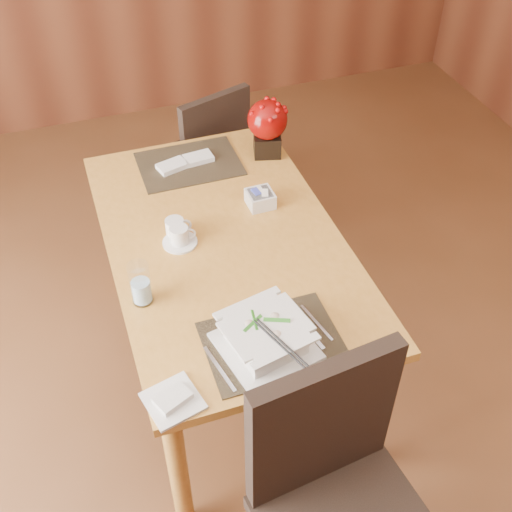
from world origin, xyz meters
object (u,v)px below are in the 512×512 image
object	(u,v)px
creamer_jug	(175,227)
berry_decor	(267,124)
sugar_caddy	(260,199)
near_chair	(339,495)
coffee_cup	(179,237)
water_glass	(140,283)
far_chair	(206,154)
bread_plate	(173,401)
soup_setting	(266,337)
dining_table	(225,258)

from	to	relation	value
creamer_jug	berry_decor	xyz separation A→B (m)	(0.54, 0.42, 0.12)
sugar_caddy	near_chair	world-z (taller)	near_chair
coffee_cup	sugar_caddy	distance (m)	0.40
sugar_caddy	near_chair	bearing A→B (deg)	-98.12
water_glass	berry_decor	distance (m)	1.04
water_glass	far_chair	distance (m)	1.34
berry_decor	bread_plate	xyz separation A→B (m)	(-0.73, -1.19, -0.15)
water_glass	far_chair	world-z (taller)	water_glass
water_glass	soup_setting	bearing A→B (deg)	-45.59
coffee_cup	bread_plate	distance (m)	0.74
sugar_caddy	berry_decor	distance (m)	0.41
dining_table	water_glass	bearing A→B (deg)	-149.57
bread_plate	water_glass	bearing A→B (deg)	90.00
dining_table	berry_decor	world-z (taller)	berry_decor
sugar_caddy	berry_decor	world-z (taller)	berry_decor
water_glass	dining_table	bearing A→B (deg)	30.43
dining_table	creamer_jug	world-z (taller)	creamer_jug
creamer_jug	soup_setting	bearing A→B (deg)	-71.59
berry_decor	far_chair	xyz separation A→B (m)	(-0.18, 0.44, -0.40)
berry_decor	near_chair	distance (m)	1.63
creamer_jug	sugar_caddy	world-z (taller)	creamer_jug
dining_table	creamer_jug	size ratio (longest dim) A/B	15.56
dining_table	far_chair	bearing A→B (deg)	79.46
bread_plate	far_chair	distance (m)	1.74
water_glass	near_chair	world-z (taller)	near_chair
dining_table	sugar_caddy	world-z (taller)	sugar_caddy
water_glass	creamer_jug	world-z (taller)	water_glass
near_chair	coffee_cup	bearing A→B (deg)	94.14
near_chair	far_chair	xyz separation A→B (m)	(0.15, 2.01, -0.10)
bread_plate	near_chair	xyz separation A→B (m)	(0.40, -0.38, -0.16)
water_glass	creamer_jug	size ratio (longest dim) A/B	1.79
bread_plate	sugar_caddy	bearing A→B (deg)	55.39
soup_setting	sugar_caddy	xyz separation A→B (m)	(0.24, 0.73, -0.03)
soup_setting	bread_plate	world-z (taller)	soup_setting
dining_table	berry_decor	xyz separation A→B (m)	(0.36, 0.52, 0.25)
far_chair	near_chair	bearing A→B (deg)	67.13
soup_setting	creamer_jug	xyz separation A→B (m)	(-0.14, 0.66, -0.02)
berry_decor	dining_table	bearing A→B (deg)	-124.91
dining_table	creamer_jug	bearing A→B (deg)	150.28
near_chair	creamer_jug	bearing A→B (deg)	93.76
water_glass	creamer_jug	distance (m)	0.38
far_chair	bread_plate	bearing A→B (deg)	52.68
bread_plate	far_chair	bearing A→B (deg)	71.41
coffee_cup	near_chair	bearing A→B (deg)	-79.32
near_chair	far_chair	world-z (taller)	near_chair
coffee_cup	near_chair	distance (m)	1.12
dining_table	soup_setting	distance (m)	0.59
berry_decor	far_chair	size ratio (longest dim) A/B	0.30
soup_setting	bread_plate	bearing A→B (deg)	-174.89
coffee_cup	creamer_jug	size ratio (longest dim) A/B	1.42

